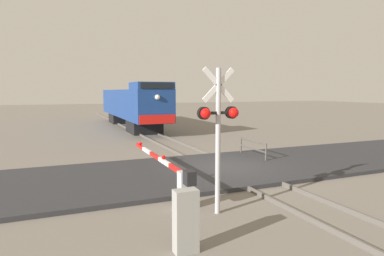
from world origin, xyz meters
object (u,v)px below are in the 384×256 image
Objects in this scene: utility_cabinet at (186,221)px; crossing_signal at (218,124)px; locomotive at (132,105)px; crossing_gate at (174,175)px; guard_railing at (253,147)px.

crossing_signal is at bearing 46.70° from utility_cabinet.
locomotive reaches higher than crossing_gate.
crossing_gate is (-3.35, -21.25, -1.37)m from locomotive.
locomotive reaches higher than utility_cabinet.
guard_railing is (5.69, 4.30, -0.15)m from crossing_gate.
utility_cabinet is (-0.95, -3.40, -0.08)m from crossing_gate.
locomotive is 12.79× the size of utility_cabinet.
crossing_signal reaches higher than guard_railing.
locomotive is at bearing 97.87° from guard_railing.
crossing_signal is 2.97× the size of utility_cabinet.
guard_railing is at bearing 50.01° from crossing_signal.
locomotive is 4.31× the size of crossing_signal.
crossing_signal is 2.50m from crossing_gate.
crossing_signal is 1.73× the size of guard_railing.
crossing_signal reaches higher than crossing_gate.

